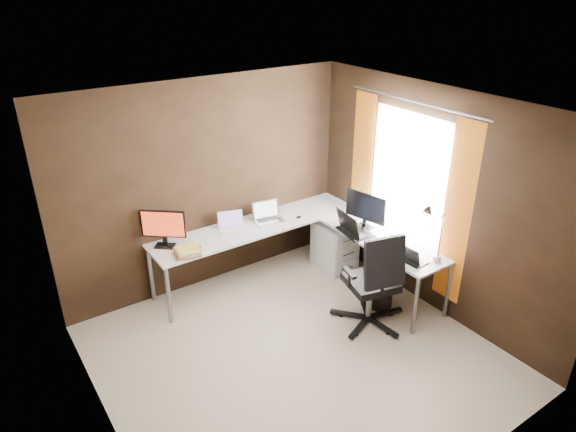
# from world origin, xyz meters

# --- Properties ---
(room) EXTENTS (3.60, 3.60, 2.50)m
(room) POSITION_xyz_m (0.34, 0.07, 1.28)
(room) COLOR tan
(room) RESTS_ON ground
(desk) EXTENTS (2.65, 2.25, 0.73)m
(desk) POSITION_xyz_m (0.84, 1.04, 0.68)
(desk) COLOR white
(desk) RESTS_ON ground
(drawer_pedestal) EXTENTS (0.42, 0.50, 0.60)m
(drawer_pedestal) POSITION_xyz_m (1.43, 1.15, 0.30)
(drawer_pedestal) COLOR white
(drawer_pedestal) RESTS_ON ground
(monitor_left) EXTENTS (0.39, 0.34, 0.43)m
(monitor_left) POSITION_xyz_m (-0.64, 1.63, 0.97)
(monitor_left) COLOR black
(monitor_left) RESTS_ON desk
(monitor_right) EXTENTS (0.18, 0.53, 0.44)m
(monitor_right) POSITION_xyz_m (1.50, 0.70, 0.98)
(monitor_right) COLOR black
(monitor_right) RESTS_ON desk
(laptop_white) EXTENTS (0.35, 0.30, 0.20)m
(laptop_white) POSITION_xyz_m (0.17, 1.58, 0.78)
(laptop_white) COLOR white
(laptop_white) RESTS_ON desk
(laptop_silver) EXTENTS (0.38, 0.30, 0.23)m
(laptop_silver) POSITION_xyz_m (0.65, 1.54, 0.78)
(laptop_silver) COLOR silver
(laptop_silver) RESTS_ON desk
(laptop_black_big) EXTENTS (0.36, 0.46, 0.28)m
(laptop_black_big) POSITION_xyz_m (1.28, 0.67, 0.79)
(laptop_black_big) COLOR black
(laptop_black_big) RESTS_ON desk
(laptop_black_small) EXTENTS (0.22, 0.30, 0.20)m
(laptop_black_small) POSITION_xyz_m (1.37, -0.17, 0.77)
(laptop_black_small) COLOR black
(laptop_black_small) RESTS_ON desk
(book_stack) EXTENTS (0.32, 0.27, 0.09)m
(book_stack) POSITION_xyz_m (-0.52, 1.30, 0.77)
(book_stack) COLOR #916D4E
(book_stack) RESTS_ON desk
(mouse_left) EXTENTS (0.10, 0.07, 0.03)m
(mouse_left) POSITION_xyz_m (-0.38, 1.36, 0.75)
(mouse_left) COLOR black
(mouse_left) RESTS_ON desk
(mouse_corner) EXTENTS (0.09, 0.07, 0.03)m
(mouse_corner) POSITION_xyz_m (1.00, 1.36, 0.74)
(mouse_corner) COLOR black
(mouse_corner) RESTS_ON desk
(desk_lamp) EXTENTS (0.20, 0.23, 0.63)m
(desk_lamp) POSITION_xyz_m (1.53, -0.26, 1.13)
(desk_lamp) COLOR slate
(desk_lamp) RESTS_ON desk
(office_chair) EXTENTS (0.64, 0.66, 1.14)m
(office_chair) POSITION_xyz_m (0.99, -0.02, 0.33)
(office_chair) COLOR black
(office_chair) RESTS_ON ground
(wastebasket) EXTENTS (0.32, 0.32, 0.29)m
(wastebasket) POSITION_xyz_m (1.30, 0.14, 0.15)
(wastebasket) COLOR black
(wastebasket) RESTS_ON ground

